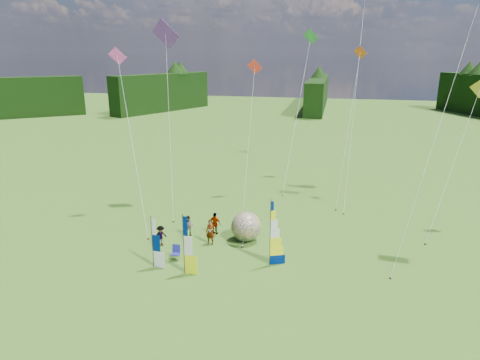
% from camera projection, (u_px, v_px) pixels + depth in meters
% --- Properties ---
extents(ground, '(220.00, 220.00, 0.00)m').
position_uv_depth(ground, '(242.00, 289.00, 25.33)').
color(ground, '#4F8325').
rests_on(ground, ground).
extents(treeline_ring, '(210.00, 210.00, 8.00)m').
position_uv_depth(treeline_ring, '(242.00, 226.00, 24.17)').
color(treeline_ring, black).
rests_on(treeline_ring, ground).
extents(feather_banner_main, '(1.15, 0.56, 4.43)m').
position_uv_depth(feather_banner_main, '(270.00, 234.00, 27.55)').
color(feather_banner_main, '#001962').
rests_on(feather_banner_main, ground).
extents(side_banner_left, '(1.08, 0.15, 3.89)m').
position_uv_depth(side_banner_left, '(184.00, 245.00, 26.53)').
color(side_banner_left, '#F7F611').
rests_on(side_banner_left, ground).
extents(side_banner_far, '(1.02, 0.19, 3.44)m').
position_uv_depth(side_banner_far, '(152.00, 243.00, 27.41)').
color(side_banner_far, white).
rests_on(side_banner_far, ground).
extents(bol_inflatable, '(2.60, 2.60, 2.21)m').
position_uv_depth(bol_inflatable, '(246.00, 227.00, 31.51)').
color(bol_inflatable, navy).
rests_on(bol_inflatable, ground).
extents(spectator_a, '(0.72, 0.50, 1.87)m').
position_uv_depth(spectator_a, '(210.00, 232.00, 30.96)').
color(spectator_a, '#66594C').
rests_on(spectator_a, ground).
extents(spectator_b, '(0.83, 0.48, 1.62)m').
position_uv_depth(spectator_b, '(189.00, 226.00, 32.36)').
color(spectator_b, '#66594C').
rests_on(spectator_b, ground).
extents(spectator_c, '(0.85, 1.04, 1.55)m').
position_uv_depth(spectator_c, '(161.00, 236.00, 30.72)').
color(spectator_c, '#66594C').
rests_on(spectator_c, ground).
extents(spectator_d, '(1.09, 0.64, 1.74)m').
position_uv_depth(spectator_d, '(215.00, 224.00, 32.67)').
color(spectator_d, '#66594C').
rests_on(spectator_d, ground).
extents(camp_chair, '(0.64, 0.64, 1.02)m').
position_uv_depth(camp_chair, '(175.00, 253.00, 28.70)').
color(camp_chair, navy).
rests_on(camp_chair, ground).
extents(kite_whale, '(5.24, 15.07, 20.38)m').
position_uv_depth(kite_whale, '(356.00, 89.00, 39.49)').
color(kite_whale, black).
rests_on(kite_whale, ground).
extents(kite_rainbow_delta, '(7.65, 11.26, 17.14)m').
position_uv_depth(kite_rainbow_delta, '(169.00, 112.00, 36.00)').
color(kite_rainbow_delta, '#CE313C').
rests_on(kite_rainbow_delta, ground).
extents(kite_parafoil, '(10.81, 12.59, 18.78)m').
position_uv_depth(kite_parafoil, '(438.00, 120.00, 26.53)').
color(kite_parafoil, '#C00B03').
rests_on(kite_parafoil, ground).
extents(small_kite_red, '(5.47, 10.04, 13.31)m').
position_uv_depth(small_kite_red, '(249.00, 131.00, 38.21)').
color(small_kite_red, red).
rests_on(small_kite_red, ground).
extents(small_kite_orange, '(3.71, 8.55, 14.41)m').
position_uv_depth(small_kite_orange, '(349.00, 124.00, 38.62)').
color(small_kite_orange, '#D85013').
rests_on(small_kite_orange, ground).
extents(small_kite_yellow, '(6.72, 8.42, 11.94)m').
position_uv_depth(small_kite_yellow, '(454.00, 157.00, 31.58)').
color(small_kite_yellow, gold).
rests_on(small_kite_yellow, ground).
extents(small_kite_pink, '(9.47, 10.59, 14.35)m').
position_uv_depth(small_kite_pink, '(131.00, 136.00, 33.44)').
color(small_kite_pink, '#EA46AE').
rests_on(small_kite_pink, ground).
extents(small_kite_green, '(5.84, 13.31, 16.40)m').
position_uv_depth(small_kite_green, '(298.00, 105.00, 43.82)').
color(small_kite_green, green).
rests_on(small_kite_green, ground).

